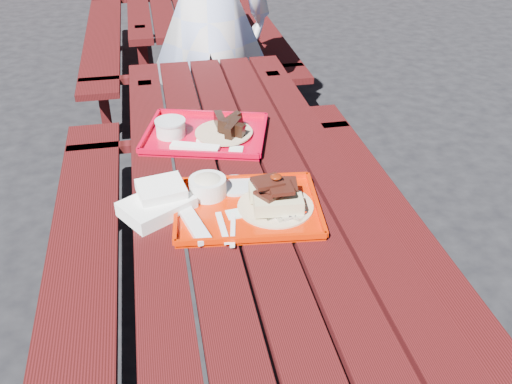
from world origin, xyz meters
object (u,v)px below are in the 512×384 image
(near_tray, at_px, (246,199))
(far_tray, at_px, (203,132))
(picnic_table_near, at_px, (248,232))
(picnic_table_far, at_px, (180,12))
(person, at_px, (208,16))

(near_tray, xyz_separation_m, far_tray, (-0.07, 0.49, -0.01))
(picnic_table_near, xyz_separation_m, picnic_table_far, (0.00, 2.80, 0.00))
(picnic_table_far, xyz_separation_m, far_tray, (-0.10, -2.44, 0.21))
(far_tray, bearing_deg, person, 81.64)
(far_tray, bearing_deg, near_tray, -81.40)
(near_tray, bearing_deg, person, 87.07)
(near_tray, distance_m, far_tray, 0.49)
(picnic_table_far, bearing_deg, far_tray, -92.33)
(person, bearing_deg, picnic_table_near, 95.63)
(person, bearing_deg, far_tray, 89.43)
(picnic_table_far, xyz_separation_m, near_tray, (-0.03, -2.93, 0.22))
(picnic_table_near, relative_size, picnic_table_far, 1.00)
(near_tray, height_order, person, person)
(near_tray, height_order, far_tray, near_tray)
(picnic_table_near, height_order, far_tray, far_tray)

